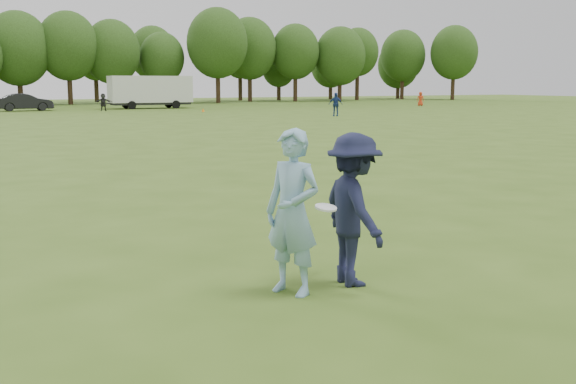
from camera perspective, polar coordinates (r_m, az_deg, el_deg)
name	(u,v)px	position (r m, az deg, el deg)	size (l,w,h in m)	color
ground	(363,279)	(9.11, 6.37, -7.36)	(200.00, 200.00, 0.00)	#3B5718
thrower	(293,212)	(8.25, 0.39, -1.72)	(0.75, 0.49, 2.05)	#80ABC5
defender	(354,210)	(8.68, 5.59, -1.49)	(1.27, 0.73, 1.97)	#181B35
player_far_b	(336,104)	(52.42, 4.05, 7.41)	(1.06, 0.44, 1.80)	navy
player_far_c	(420,99)	(75.85, 11.15, 7.74)	(0.76, 0.49, 1.55)	red
player_far_d	(103,102)	(64.07, -15.37, 7.35)	(1.47, 0.47, 1.58)	#272727
car_f	(25,102)	(66.18, -21.36, 7.09)	(1.67, 4.78, 1.58)	black
field_cone	(203,110)	(60.58, -7.20, 6.90)	(0.28, 0.28, 0.30)	orange
disc_in_play	(326,208)	(8.17, 3.23, -1.32)	(0.31, 0.31, 0.09)	white
cargo_trailer	(150,90)	(68.81, -11.57, 8.42)	(9.00, 2.75, 3.20)	silver
treeline	(16,50)	(84.61, -22.03, 11.11)	(130.35, 18.39, 11.74)	#332114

